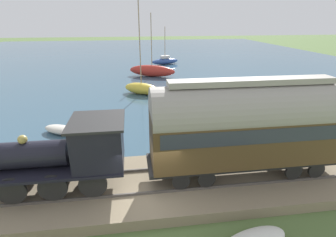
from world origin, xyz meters
The scene contains 12 objects.
ground_plane centered at (0.00, 0.00, 0.00)m, with size 200.00×200.00×0.00m, color #516B38.
harbor_water centered at (43.47, 0.00, 0.00)m, with size 80.00×80.00×0.01m.
rail_embankment centered at (0.79, 0.00, 0.24)m, with size 4.75×56.00×0.59m.
steam_locomotive centered at (0.79, 3.15, 2.27)m, with size 2.39×6.07×3.45m.
passenger_coach centered at (0.79, -4.37, 3.01)m, with size 2.27×8.76×4.40m.
sailboat_red centered at (24.97, -2.20, 0.76)m, with size 3.82×6.21×7.80m.
sailboat_yellow centered at (16.77, -0.43, 0.63)m, with size 3.24×3.92×9.09m.
sailboat_blue centered at (34.18, -5.12, 0.56)m, with size 2.62×4.84×5.89m.
rowboat_near_shore centered at (7.21, -7.57, 0.21)m, with size 1.76×2.48×0.41m.
rowboat_mid_harbor centered at (7.79, 5.35, 0.28)m, with size 2.20×2.79×0.54m.
rowboat_far_out centered at (8.86, -11.09, 0.22)m, with size 1.91×3.07×0.43m.
rowboat_off_pier centered at (9.93, -3.68, 0.18)m, with size 1.10×2.94×0.35m.
Camera 1 is at (-9.11, 0.52, 7.33)m, focal length 28.00 mm.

